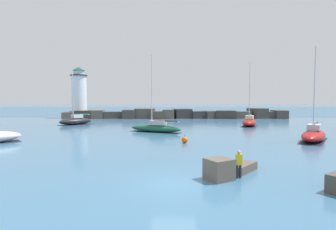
{
  "coord_description": "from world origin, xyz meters",
  "views": [
    {
      "loc": [
        -0.21,
        -14.03,
        4.53
      ],
      "look_at": [
        -0.54,
        27.01,
        2.25
      ],
      "focal_mm": 28.0,
      "sensor_mm": 36.0,
      "label": 1
    }
  ],
  "objects_px": {
    "sailboat_moored_2": "(156,128)",
    "sailboat_moored_4": "(249,122)",
    "lighthouse": "(79,96)",
    "person_on_rocks": "(239,163)",
    "mooring_buoy_orange_near": "(185,140)",
    "sailboat_moored_0": "(314,135)",
    "sailboat_moored_1": "(76,121)"
  },
  "relations": [
    {
      "from": "sailboat_moored_2",
      "to": "sailboat_moored_4",
      "type": "bearing_deg",
      "value": 28.57
    },
    {
      "from": "lighthouse",
      "to": "sailboat_moored_2",
      "type": "xyz_separation_m",
      "value": [
        21.53,
        -30.5,
        -5.03
      ]
    },
    {
      "from": "sailboat_moored_2",
      "to": "person_on_rocks",
      "type": "relative_size",
      "value": 6.72
    },
    {
      "from": "mooring_buoy_orange_near",
      "to": "person_on_rocks",
      "type": "bearing_deg",
      "value": -79.06
    },
    {
      "from": "sailboat_moored_0",
      "to": "sailboat_moored_4",
      "type": "distance_m",
      "value": 16.9
    },
    {
      "from": "sailboat_moored_0",
      "to": "sailboat_moored_1",
      "type": "distance_m",
      "value": 39.09
    },
    {
      "from": "lighthouse",
      "to": "sailboat_moored_0",
      "type": "height_order",
      "value": "lighthouse"
    },
    {
      "from": "lighthouse",
      "to": "person_on_rocks",
      "type": "distance_m",
      "value": 59.67
    },
    {
      "from": "lighthouse",
      "to": "sailboat_moored_0",
      "type": "relative_size",
      "value": 1.27
    },
    {
      "from": "lighthouse",
      "to": "mooring_buoy_orange_near",
      "type": "relative_size",
      "value": 14.9
    },
    {
      "from": "lighthouse",
      "to": "sailboat_moored_1",
      "type": "bearing_deg",
      "value": -72.85
    },
    {
      "from": "sailboat_moored_0",
      "to": "mooring_buoy_orange_near",
      "type": "distance_m",
      "value": 14.59
    },
    {
      "from": "sailboat_moored_0",
      "to": "person_on_rocks",
      "type": "xyz_separation_m",
      "value": [
        -12.07,
        -14.14,
        0.2
      ]
    },
    {
      "from": "sailboat_moored_1",
      "to": "sailboat_moored_2",
      "type": "relative_size",
      "value": 0.85
    },
    {
      "from": "sailboat_moored_4",
      "to": "person_on_rocks",
      "type": "height_order",
      "value": "sailboat_moored_4"
    },
    {
      "from": "sailboat_moored_1",
      "to": "sailboat_moored_2",
      "type": "height_order",
      "value": "sailboat_moored_2"
    },
    {
      "from": "sailboat_moored_0",
      "to": "sailboat_moored_4",
      "type": "relative_size",
      "value": 0.94
    },
    {
      "from": "sailboat_moored_0",
      "to": "sailboat_moored_4",
      "type": "height_order",
      "value": "sailboat_moored_4"
    },
    {
      "from": "sailboat_moored_1",
      "to": "sailboat_moored_4",
      "type": "height_order",
      "value": "sailboat_moored_4"
    },
    {
      "from": "sailboat_moored_0",
      "to": "sailboat_moored_1",
      "type": "height_order",
      "value": "sailboat_moored_0"
    },
    {
      "from": "sailboat_moored_2",
      "to": "sailboat_moored_0",
      "type": "bearing_deg",
      "value": -23.97
    },
    {
      "from": "sailboat_moored_0",
      "to": "sailboat_moored_2",
      "type": "bearing_deg",
      "value": 156.03
    },
    {
      "from": "lighthouse",
      "to": "person_on_rocks",
      "type": "xyz_separation_m",
      "value": [
        27.58,
        -52.7,
        -4.76
      ]
    },
    {
      "from": "sailboat_moored_4",
      "to": "sailboat_moored_0",
      "type": "bearing_deg",
      "value": -82.79
    },
    {
      "from": "sailboat_moored_0",
      "to": "sailboat_moored_2",
      "type": "relative_size",
      "value": 0.94
    },
    {
      "from": "lighthouse",
      "to": "person_on_rocks",
      "type": "height_order",
      "value": "lighthouse"
    },
    {
      "from": "sailboat_moored_0",
      "to": "lighthouse",
      "type": "bearing_deg",
      "value": 135.8
    },
    {
      "from": "lighthouse",
      "to": "sailboat_moored_1",
      "type": "relative_size",
      "value": 1.4
    },
    {
      "from": "sailboat_moored_1",
      "to": "sailboat_moored_4",
      "type": "xyz_separation_m",
      "value": [
        31.68,
        -2.87,
        0.02
      ]
    },
    {
      "from": "lighthouse",
      "to": "sailboat_moored_2",
      "type": "distance_m",
      "value": 37.67
    },
    {
      "from": "sailboat_moored_2",
      "to": "sailboat_moored_4",
      "type": "height_order",
      "value": "sailboat_moored_4"
    },
    {
      "from": "person_on_rocks",
      "to": "lighthouse",
      "type": "bearing_deg",
      "value": 117.62
    }
  ]
}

